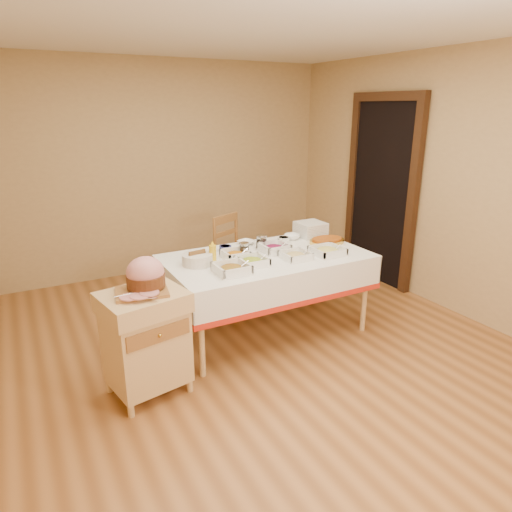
{
  "coord_description": "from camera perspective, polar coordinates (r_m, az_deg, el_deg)",
  "views": [
    {
      "loc": [
        -1.65,
        -3.1,
        2.04
      ],
      "look_at": [
        0.14,
        0.2,
        0.81
      ],
      "focal_mm": 32.0,
      "sensor_mm": 36.0,
      "label": 1
    }
  ],
  "objects": [
    {
      "name": "room_shell",
      "position": [
        3.59,
        -0.38,
        6.25
      ],
      "size": [
        5.0,
        5.0,
        5.0
      ],
      "color": "#9C6130",
      "rests_on": "ground"
    },
    {
      "name": "doorway",
      "position": [
        5.63,
        15.44,
        8.04
      ],
      "size": [
        0.09,
        1.1,
        2.2
      ],
      "color": "black",
      "rests_on": "ground"
    },
    {
      "name": "dining_table",
      "position": [
        4.18,
        1.33,
        -2.04
      ],
      "size": [
        1.82,
        1.02,
        0.76
      ],
      "color": "#DDB579",
      "rests_on": "ground"
    },
    {
      "name": "butcher_cart",
      "position": [
        3.44,
        -13.63,
        -9.85
      ],
      "size": [
        0.64,
        0.57,
        0.8
      ],
      "color": "#DDB579",
      "rests_on": "ground"
    },
    {
      "name": "dining_chair",
      "position": [
        4.99,
        -2.56,
        -0.1
      ],
      "size": [
        0.55,
        0.54,
        0.93
      ],
      "color": "#9A6632",
      "rests_on": "ground"
    },
    {
      "name": "ham_on_board",
      "position": [
        3.29,
        -13.7,
        -2.53
      ],
      "size": [
        0.38,
        0.36,
        0.25
      ],
      "color": "#9A6632",
      "rests_on": "butcher_cart"
    },
    {
      "name": "serving_dish_a",
      "position": [
        3.68,
        -3.04,
        -1.59
      ],
      "size": [
        0.27,
        0.26,
        0.12
      ],
      "color": "white",
      "rests_on": "dining_table"
    },
    {
      "name": "serving_dish_b",
      "position": [
        3.87,
        -0.48,
        -0.65
      ],
      "size": [
        0.24,
        0.24,
        0.1
      ],
      "color": "white",
      "rests_on": "dining_table"
    },
    {
      "name": "serving_dish_c",
      "position": [
        4.04,
        4.98,
        0.06
      ],
      "size": [
        0.23,
        0.23,
        0.09
      ],
      "color": "white",
      "rests_on": "dining_table"
    },
    {
      "name": "serving_dish_d",
      "position": [
        4.2,
        8.92,
        0.64
      ],
      "size": [
        0.27,
        0.27,
        0.1
      ],
      "color": "white",
      "rests_on": "dining_table"
    },
    {
      "name": "serving_dish_e",
      "position": [
        4.05,
        -2.61,
        0.21
      ],
      "size": [
        0.23,
        0.22,
        0.1
      ],
      "color": "white",
      "rests_on": "dining_table"
    },
    {
      "name": "serving_dish_f",
      "position": [
        4.22,
        2.29,
        1.02
      ],
      "size": [
        0.26,
        0.24,
        0.12
      ],
      "color": "white",
      "rests_on": "dining_table"
    },
    {
      "name": "small_bowl_left",
      "position": [
        4.1,
        -8.13,
        0.17
      ],
      "size": [
        0.11,
        0.11,
        0.05
      ],
      "color": "white",
      "rests_on": "dining_table"
    },
    {
      "name": "small_bowl_mid",
      "position": [
        4.26,
        -3.86,
        1.0
      ],
      "size": [
        0.12,
        0.12,
        0.05
      ],
      "color": "navy",
      "rests_on": "dining_table"
    },
    {
      "name": "small_bowl_right",
      "position": [
        4.5,
        3.45,
        2.05
      ],
      "size": [
        0.12,
        0.12,
        0.06
      ],
      "color": "white",
      "rests_on": "dining_table"
    },
    {
      "name": "bowl_white_imported",
      "position": [
        4.46,
        -1.24,
        1.71
      ],
      "size": [
        0.2,
        0.2,
        0.04
      ],
      "primitive_type": "imported",
      "rotation": [
        0.0,
        0.0,
        0.35
      ],
      "color": "white",
      "rests_on": "dining_table"
    },
    {
      "name": "bowl_small_imported",
      "position": [
        4.64,
        4.54,
        2.41
      ],
      "size": [
        0.2,
        0.2,
        0.05
      ],
      "primitive_type": "imported",
      "rotation": [
        0.0,
        0.0,
        -0.25
      ],
      "color": "white",
      "rests_on": "dining_table"
    },
    {
      "name": "preserve_jar_left",
      "position": [
        4.13,
        -1.48,
        0.85
      ],
      "size": [
        0.09,
        0.09,
        0.11
      ],
      "color": "silver",
      "rests_on": "dining_table"
    },
    {
      "name": "preserve_jar_right",
      "position": [
        4.31,
        0.7,
        1.72
      ],
      "size": [
        0.1,
        0.1,
        0.13
      ],
      "color": "silver",
      "rests_on": "dining_table"
    },
    {
      "name": "mustard_bottle",
      "position": [
        3.92,
        -5.44,
        0.38
      ],
      "size": [
        0.06,
        0.06,
        0.2
      ],
      "color": "gold",
      "rests_on": "dining_table"
    },
    {
      "name": "bread_basket",
      "position": [
        3.9,
        -7.34,
        -0.4
      ],
      "size": [
        0.26,
        0.26,
        0.11
      ],
      "color": "silver",
      "rests_on": "dining_table"
    },
    {
      "name": "plate_stack",
      "position": [
        4.76,
        6.82,
        3.34
      ],
      "size": [
        0.27,
        0.27,
        0.15
      ],
      "color": "white",
      "rests_on": "dining_table"
    },
    {
      "name": "brass_platter",
      "position": [
        4.55,
        8.85,
        1.9
      ],
      "size": [
        0.37,
        0.27,
        0.05
      ],
      "color": "gold",
      "rests_on": "dining_table"
    }
  ]
}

